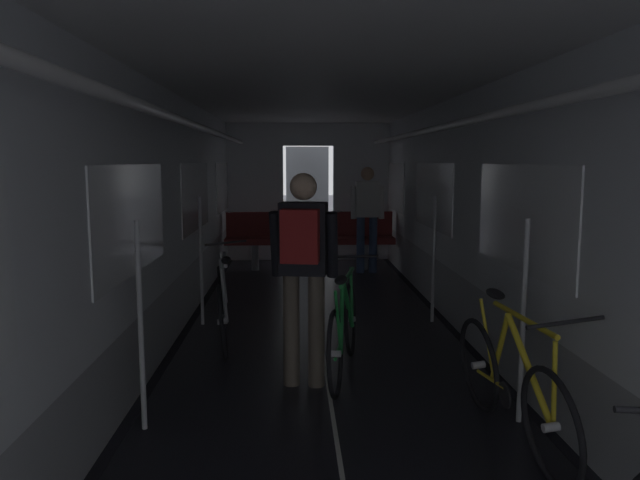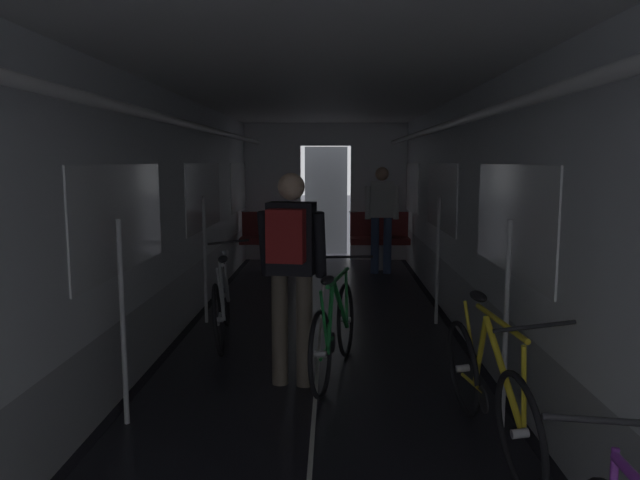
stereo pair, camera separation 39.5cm
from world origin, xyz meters
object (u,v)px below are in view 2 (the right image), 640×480
at_px(bench_seat_far_right, 379,235).
at_px(person_cyclist_aisle, 291,260).
at_px(bicycle_silver, 222,302).
at_px(bicycle_green_in_aisle, 334,330).
at_px(person_standing_near_bench, 382,212).
at_px(bicycle_yellow, 488,388).
at_px(bench_seat_far_left, 270,235).

height_order(bench_seat_far_right, person_cyclist_aisle, person_cyclist_aisle).
distance_m(bicycle_silver, bicycle_green_in_aisle, 1.48).
bearing_deg(person_standing_near_bench, bicycle_yellow, -88.16).
bearing_deg(bench_seat_far_right, bicycle_yellow, -88.24).
relative_size(bicycle_yellow, person_standing_near_bench, 1.00).
height_order(bicycle_silver, bicycle_green_in_aisle, bicycle_silver).
relative_size(bicycle_yellow, bicycle_silver, 1.00).
height_order(person_cyclist_aisle, bicycle_green_in_aisle, person_cyclist_aisle).
distance_m(bench_seat_far_left, bicycle_green_in_aisle, 5.10).
distance_m(person_cyclist_aisle, bicycle_green_in_aisle, 0.76).
distance_m(bicycle_yellow, person_standing_near_bench, 5.92).
xyz_separation_m(bicycle_silver, person_standing_near_bench, (1.87, 3.64, 0.59)).
relative_size(bicycle_yellow, person_cyclist_aisle, 1.00).
bearing_deg(bicycle_silver, bicycle_green_in_aisle, -41.15).
xyz_separation_m(bicycle_silver, bicycle_green_in_aisle, (1.12, -0.98, 0.00)).
distance_m(bench_seat_far_left, person_standing_near_bench, 1.89).
bearing_deg(bench_seat_far_left, person_standing_near_bench, -11.79).
bearing_deg(person_cyclist_aisle, bicycle_yellow, -38.30).
bearing_deg(bicycle_silver, person_cyclist_aisle, -57.92).
distance_m(bicycle_green_in_aisle, person_standing_near_bench, 4.71).
height_order(bench_seat_far_left, bicycle_yellow, bench_seat_far_left).
relative_size(bench_seat_far_right, bicycle_yellow, 0.58).
relative_size(bench_seat_far_left, bicycle_yellow, 0.58).
xyz_separation_m(bicycle_yellow, person_cyclist_aisle, (-1.29, 1.01, 0.63)).
bearing_deg(bicycle_green_in_aisle, bicycle_silver, 138.85).
xyz_separation_m(bench_seat_far_left, person_cyclist_aisle, (0.71, -5.25, 0.45)).
distance_m(bench_seat_far_right, person_cyclist_aisle, 5.38).
distance_m(bicycle_yellow, bicycle_silver, 3.06).
bearing_deg(bench_seat_far_left, bench_seat_far_right, 0.00).
height_order(bicycle_silver, person_standing_near_bench, person_standing_near_bench).
bearing_deg(bench_seat_far_right, person_standing_near_bench, -89.59).
bearing_deg(bicycle_yellow, bicycle_green_in_aisle, 126.46).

